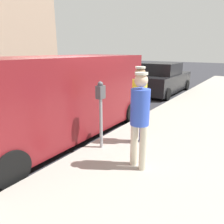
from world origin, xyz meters
name	(u,v)px	position (x,y,z in m)	size (l,w,h in m)	color
ground_plane	(80,131)	(0.00, 0.00, 0.00)	(80.00, 80.00, 0.00)	#2D2D33
sidewalk_slab	(207,166)	(3.50, 0.00, 0.07)	(5.00, 32.00, 0.15)	#9E998E
parking_meter_near	(101,104)	(1.35, -0.68, 1.18)	(0.14, 0.18, 1.52)	gray
pedestrian_in_blue	(140,115)	(2.43, -0.92, 1.19)	(0.35, 0.34, 1.79)	beige
pedestrian_in_yellow	(139,100)	(1.90, 0.05, 1.19)	(0.34, 0.34, 1.80)	#4C608C
parked_van	(62,95)	(-0.15, -0.44, 1.15)	(2.14, 5.21, 2.15)	maroon
parked_sedan_ahead	(163,80)	(-0.20, 6.84, 0.75)	(1.97, 4.42, 1.65)	black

